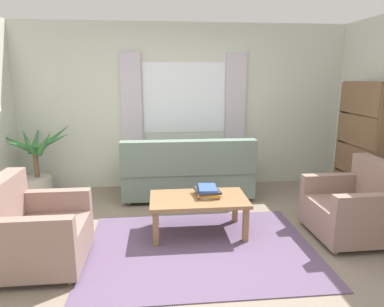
{
  "coord_description": "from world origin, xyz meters",
  "views": [
    {
      "loc": [
        -0.41,
        -3.25,
        1.79
      ],
      "look_at": [
        -0.02,
        0.7,
        0.88
      ],
      "focal_mm": 31.69,
      "sensor_mm": 36.0,
      "label": 1
    }
  ],
  "objects_px": {
    "potted_plant": "(37,166)",
    "book_stack_on_table": "(208,191)",
    "armchair_right": "(355,207)",
    "coffee_table": "(198,202)",
    "armchair_left": "(34,232)",
    "couch": "(188,174)",
    "bookshelf": "(362,152)"
  },
  "relations": [
    {
      "from": "potted_plant",
      "to": "book_stack_on_table",
      "type": "bearing_deg",
      "value": -30.16
    },
    {
      "from": "armchair_right",
      "to": "coffee_table",
      "type": "xyz_separation_m",
      "value": [
        -1.73,
        0.26,
        0.03
      ]
    },
    {
      "from": "armchair_right",
      "to": "potted_plant",
      "type": "height_order",
      "value": "potted_plant"
    },
    {
      "from": "coffee_table",
      "to": "book_stack_on_table",
      "type": "height_order",
      "value": "book_stack_on_table"
    },
    {
      "from": "armchair_left",
      "to": "coffee_table",
      "type": "height_order",
      "value": "armchair_left"
    },
    {
      "from": "armchair_right",
      "to": "coffee_table",
      "type": "height_order",
      "value": "armchair_right"
    },
    {
      "from": "couch",
      "to": "potted_plant",
      "type": "relative_size",
      "value": 1.7
    },
    {
      "from": "potted_plant",
      "to": "bookshelf",
      "type": "relative_size",
      "value": 0.65
    },
    {
      "from": "armchair_right",
      "to": "coffee_table",
      "type": "bearing_deg",
      "value": -99.58
    },
    {
      "from": "couch",
      "to": "armchair_right",
      "type": "height_order",
      "value": "couch"
    },
    {
      "from": "armchair_right",
      "to": "potted_plant",
      "type": "xyz_separation_m",
      "value": [
        -3.97,
        1.68,
        0.13
      ]
    },
    {
      "from": "armchair_right",
      "to": "bookshelf",
      "type": "bearing_deg",
      "value": 145.65
    },
    {
      "from": "armchair_right",
      "to": "book_stack_on_table",
      "type": "bearing_deg",
      "value": -101.98
    },
    {
      "from": "coffee_table",
      "to": "bookshelf",
      "type": "relative_size",
      "value": 0.64
    },
    {
      "from": "coffee_table",
      "to": "armchair_left",
      "type": "bearing_deg",
      "value": -161.78
    },
    {
      "from": "armchair_right",
      "to": "book_stack_on_table",
      "type": "relative_size",
      "value": 2.68
    },
    {
      "from": "armchair_left",
      "to": "coffee_table",
      "type": "distance_m",
      "value": 1.71
    },
    {
      "from": "armchair_left",
      "to": "potted_plant",
      "type": "xyz_separation_m",
      "value": [
        -0.61,
        1.95,
        0.13
      ]
    },
    {
      "from": "armchair_left",
      "to": "coffee_table",
      "type": "xyz_separation_m",
      "value": [
        1.63,
        0.54,
        0.03
      ]
    },
    {
      "from": "coffee_table",
      "to": "bookshelf",
      "type": "xyz_separation_m",
      "value": [
        2.33,
        0.64,
        0.39
      ]
    },
    {
      "from": "couch",
      "to": "potted_plant",
      "type": "distance_m",
      "value": 2.23
    },
    {
      "from": "potted_plant",
      "to": "armchair_right",
      "type": "bearing_deg",
      "value": -22.94
    },
    {
      "from": "armchair_right",
      "to": "bookshelf",
      "type": "relative_size",
      "value": 0.51
    },
    {
      "from": "potted_plant",
      "to": "coffee_table",
      "type": "bearing_deg",
      "value": -32.38
    },
    {
      "from": "coffee_table",
      "to": "bookshelf",
      "type": "distance_m",
      "value": 2.45
    },
    {
      "from": "armchair_left",
      "to": "book_stack_on_table",
      "type": "height_order",
      "value": "armchair_left"
    },
    {
      "from": "bookshelf",
      "to": "potted_plant",
      "type": "bearing_deg",
      "value": 80.35
    },
    {
      "from": "couch",
      "to": "potted_plant",
      "type": "xyz_separation_m",
      "value": [
        -2.22,
        0.2,
        0.12
      ]
    },
    {
      "from": "coffee_table",
      "to": "potted_plant",
      "type": "bearing_deg",
      "value": 147.62
    },
    {
      "from": "armchair_right",
      "to": "potted_plant",
      "type": "relative_size",
      "value": 0.79
    },
    {
      "from": "book_stack_on_table",
      "to": "armchair_left",
      "type": "bearing_deg",
      "value": -161.31
    },
    {
      "from": "book_stack_on_table",
      "to": "bookshelf",
      "type": "distance_m",
      "value": 2.31
    }
  ]
}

